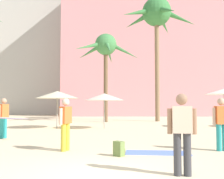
% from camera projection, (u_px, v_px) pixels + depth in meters
% --- Properties ---
extents(ground, '(120.00, 120.00, 0.00)m').
position_uv_depth(ground, '(102.00, 177.00, 5.51)').
color(ground, beige).
extents(hotel_pink, '(24.65, 12.00, 17.22)m').
position_uv_depth(hotel_pink, '(153.00, 55.00, 39.55)').
color(hotel_pink, pink).
rests_on(hotel_pink, ground).
extents(hotel_tower_gray, '(17.12, 9.31, 23.42)m').
position_uv_depth(hotel_tower_gray, '(36.00, 42.00, 44.32)').
color(hotel_tower_gray, '#BCB7AD').
rests_on(hotel_tower_gray, ground).
extents(palm_tree_left, '(5.53, 5.79, 7.53)m').
position_uv_depth(palm_tree_left, '(106.00, 49.00, 23.23)').
color(palm_tree_left, brown).
rests_on(palm_tree_left, ground).
extents(palm_tree_center, '(6.82, 6.79, 11.07)m').
position_uv_depth(palm_tree_center, '(157.00, 17.00, 24.38)').
color(palm_tree_center, '#896B4C').
rests_on(palm_tree_center, ground).
extents(cafe_umbrella_1, '(2.47, 2.47, 2.14)m').
position_uv_depth(cafe_umbrella_1, '(105.00, 97.00, 16.46)').
color(cafe_umbrella_1, gray).
rests_on(cafe_umbrella_1, ground).
extents(cafe_umbrella_2, '(2.66, 2.66, 2.30)m').
position_uv_depth(cafe_umbrella_2, '(58.00, 95.00, 16.79)').
color(cafe_umbrella_2, gray).
rests_on(cafe_umbrella_2, ground).
extents(beach_towel, '(1.99, 1.00, 0.01)m').
position_uv_depth(beach_towel, '(158.00, 153.00, 8.20)').
color(beach_towel, '#6684E0').
rests_on(beach_towel, ground).
extents(backpack, '(0.35, 0.35, 0.42)m').
position_uv_depth(backpack, '(120.00, 149.00, 7.72)').
color(backpack, olive).
rests_on(backpack, ground).
extents(person_far_left, '(2.94, 1.58, 1.75)m').
position_uv_depth(person_far_left, '(3.00, 117.00, 11.73)').
color(person_far_left, teal).
rests_on(person_far_left, ground).
extents(person_near_right, '(0.61, 0.28, 1.68)m').
position_uv_depth(person_near_right, '(222.00, 122.00, 8.62)').
color(person_near_right, teal).
rests_on(person_near_right, ground).
extents(person_mid_center, '(0.37, 0.59, 1.66)m').
position_uv_depth(person_mid_center, '(66.00, 122.00, 8.63)').
color(person_mid_center, gold).
rests_on(person_mid_center, ground).
extents(person_mid_left, '(0.61, 0.27, 1.69)m').
position_uv_depth(person_mid_left, '(183.00, 130.00, 5.63)').
color(person_mid_left, '#3D3D42').
rests_on(person_mid_left, ground).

